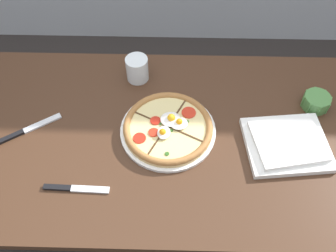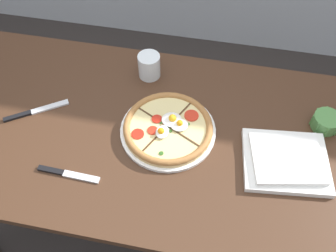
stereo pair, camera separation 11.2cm
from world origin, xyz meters
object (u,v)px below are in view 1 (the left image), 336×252
Objects in this scene: dining_table at (159,151)px; pizza at (168,128)px; knife_main at (28,129)px; ramekin_bowl at (316,101)px; knife_spare at (75,189)px; napkin_folded at (287,143)px; water_glass at (137,70)px.

dining_table is 5.16× the size of pizza.
pizza reaches higher than dining_table.
dining_table is 8.31× the size of knife_main.
ramekin_bowl is 0.83m from knife_spare.
napkin_folded is 1.44× the size of knife_main.
ramekin_bowl is 0.96m from knife_main.
napkin_folded is 1.43× the size of knife_spare.
dining_table is 0.42m from napkin_folded.
knife_main is at bearing 179.54° from dining_table.
napkin_folded is at bearing -7.36° from pizza.
water_glass is (-0.12, 0.24, 0.02)m from pizza.
pizza is at bearing -64.14° from water_glass.
water_glass is (-0.08, 0.25, 0.15)m from dining_table.
water_glass reaches higher than knife_main.
pizza is 0.51m from ramekin_bowl.
napkin_folded reaches higher than knife_spare.
pizza is 0.26m from water_glass.
dining_table is at bearing -33.79° from knife_main.
napkin_folded is 0.83m from knife_main.
ramekin_bowl is 1.04× the size of water_glass.
knife_spare is (-0.26, -0.21, -0.02)m from pizza.
napkin_folded is at bearing -30.42° from water_glass.
pizza is 1.60× the size of knife_spare.
napkin_folded is 0.56m from water_glass.
ramekin_bowl is at bearing 13.59° from dining_table.
napkin_folded is (0.37, -0.05, -0.00)m from pizza.
ramekin_bowl reaches higher than napkin_folded.
ramekin_bowl reaches higher than dining_table.
knife_main is at bearing 134.60° from knife_spare.
napkin_folded is at bearing -36.24° from knife_main.
water_glass is (0.15, 0.45, 0.04)m from knife_spare.
pizza is at bearing -166.58° from ramekin_bowl.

